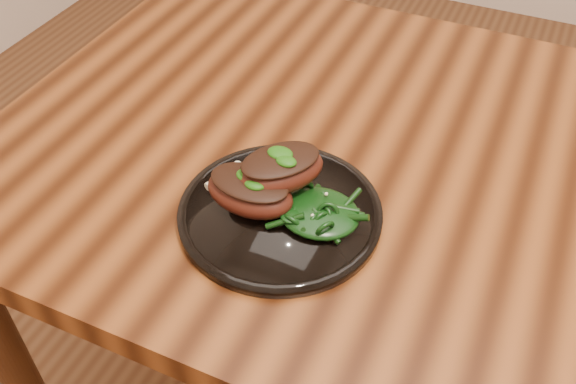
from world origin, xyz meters
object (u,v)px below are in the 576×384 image
object	(u,v)px
plate	(280,213)
desk	(550,247)
greens_heap	(319,209)
lamb_chop_front	(249,190)

from	to	relation	value
plate	desk	bearing A→B (deg)	27.97
plate	greens_heap	bearing A→B (deg)	5.19
lamb_chop_front	greens_heap	size ratio (longest dim) A/B	1.22
desk	lamb_chop_front	distance (m)	0.42
desk	greens_heap	world-z (taller)	greens_heap
plate	greens_heap	world-z (taller)	greens_heap
plate	lamb_chop_front	distance (m)	0.05
plate	greens_heap	distance (m)	0.05
desk	plate	size ratio (longest dim) A/B	6.35
lamb_chop_front	greens_heap	world-z (taller)	lamb_chop_front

